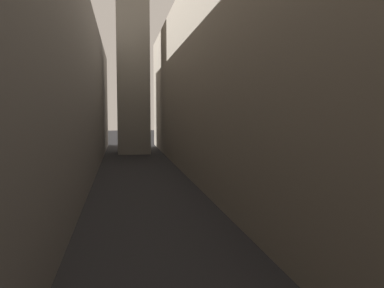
# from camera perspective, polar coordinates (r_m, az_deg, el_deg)

# --- Properties ---
(ground_plane) EXTENTS (264.00, 264.00, 0.00)m
(ground_plane) POSITION_cam_1_polar(r_m,az_deg,el_deg) (39.45, -6.85, -6.81)
(ground_plane) COLOR #232326
(building_block_left) EXTENTS (12.12, 108.00, 20.36)m
(building_block_left) POSITION_cam_1_polar(r_m,az_deg,el_deg) (41.71, -23.37, 7.52)
(building_block_left) COLOR slate
(building_block_left) RESTS_ON ground
(building_block_right) EXTENTS (13.14, 108.00, 23.82)m
(building_block_right) POSITION_cam_1_polar(r_m,az_deg,el_deg) (43.25, 9.25, 10.02)
(building_block_right) COLOR gray
(building_block_right) RESTS_ON ground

